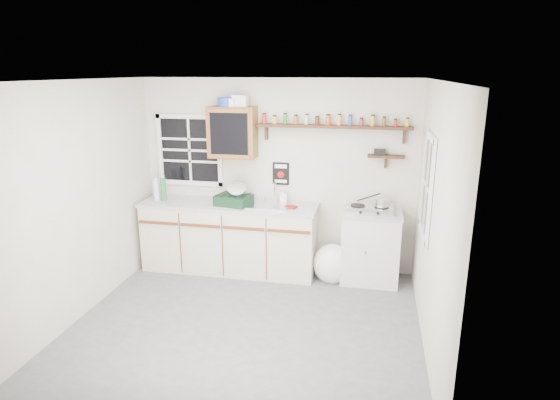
{
  "coord_description": "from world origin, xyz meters",
  "views": [
    {
      "loc": [
        1.22,
        -4.29,
        2.59
      ],
      "look_at": [
        0.25,
        0.55,
        1.22
      ],
      "focal_mm": 30.0,
      "sensor_mm": 36.0,
      "label": 1
    }
  ],
  "objects_px": {
    "right_cabinet": "(370,246)",
    "spice_shelf": "(332,125)",
    "upper_cabinet": "(233,132)",
    "main_cabinet": "(230,237)",
    "hotplate": "(369,209)",
    "dish_rack": "(235,197)"
  },
  "relations": [
    {
      "from": "main_cabinet",
      "to": "spice_shelf",
      "type": "relative_size",
      "value": 1.21
    },
    {
      "from": "right_cabinet",
      "to": "spice_shelf",
      "type": "bearing_deg",
      "value": 160.87
    },
    {
      "from": "upper_cabinet",
      "to": "spice_shelf",
      "type": "relative_size",
      "value": 0.34
    },
    {
      "from": "upper_cabinet",
      "to": "dish_rack",
      "type": "xyz_separation_m",
      "value": [
        0.07,
        -0.19,
        -0.8
      ]
    },
    {
      "from": "hotplate",
      "to": "dish_rack",
      "type": "bearing_deg",
      "value": -178.07
    },
    {
      "from": "main_cabinet",
      "to": "right_cabinet",
      "type": "bearing_deg",
      "value": 0.79
    },
    {
      "from": "upper_cabinet",
      "to": "main_cabinet",
      "type": "bearing_deg",
      "value": -103.68
    },
    {
      "from": "upper_cabinet",
      "to": "dish_rack",
      "type": "relative_size",
      "value": 1.33
    },
    {
      "from": "spice_shelf",
      "to": "hotplate",
      "type": "relative_size",
      "value": 3.31
    },
    {
      "from": "main_cabinet",
      "to": "hotplate",
      "type": "distance_m",
      "value": 1.86
    },
    {
      "from": "right_cabinet",
      "to": "dish_rack",
      "type": "xyz_separation_m",
      "value": [
        -1.73,
        -0.07,
        0.57
      ]
    },
    {
      "from": "upper_cabinet",
      "to": "dish_rack",
      "type": "distance_m",
      "value": 0.83
    },
    {
      "from": "main_cabinet",
      "to": "upper_cabinet",
      "type": "distance_m",
      "value": 1.37
    },
    {
      "from": "dish_rack",
      "to": "hotplate",
      "type": "xyz_separation_m",
      "value": [
        1.7,
        0.05,
        -0.08
      ]
    },
    {
      "from": "spice_shelf",
      "to": "hotplate",
      "type": "height_order",
      "value": "spice_shelf"
    },
    {
      "from": "upper_cabinet",
      "to": "hotplate",
      "type": "relative_size",
      "value": 1.13
    },
    {
      "from": "main_cabinet",
      "to": "hotplate",
      "type": "height_order",
      "value": "hotplate"
    },
    {
      "from": "upper_cabinet",
      "to": "spice_shelf",
      "type": "distance_m",
      "value": 1.27
    },
    {
      "from": "main_cabinet",
      "to": "upper_cabinet",
      "type": "xyz_separation_m",
      "value": [
        0.03,
        0.14,
        1.36
      ]
    },
    {
      "from": "right_cabinet",
      "to": "upper_cabinet",
      "type": "height_order",
      "value": "upper_cabinet"
    },
    {
      "from": "spice_shelf",
      "to": "dish_rack",
      "type": "bearing_deg",
      "value": -167.6
    },
    {
      "from": "dish_rack",
      "to": "upper_cabinet",
      "type": "bearing_deg",
      "value": 121.35
    }
  ]
}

